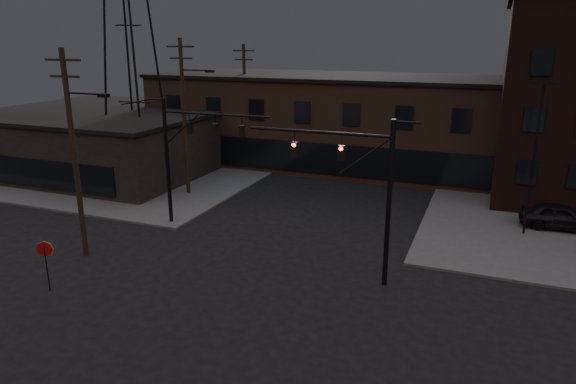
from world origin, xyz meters
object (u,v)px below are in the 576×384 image
(traffic_signal_near, at_px, (365,184))
(car_crossing, at_px, (422,171))
(parked_car_lot_a, at_px, (561,217))
(stop_sign, at_px, (45,254))
(traffic_signal_far, at_px, (184,148))

(traffic_signal_near, xyz_separation_m, car_crossing, (0.14, 20.11, -4.11))
(traffic_signal_near, relative_size, parked_car_lot_a, 1.71)
(stop_sign, height_order, car_crossing, stop_sign)
(traffic_signal_far, distance_m, parked_car_lot_a, 23.46)
(traffic_signal_near, distance_m, car_crossing, 20.52)
(traffic_signal_far, xyz_separation_m, car_crossing, (12.22, 16.61, -4.19))
(stop_sign, xyz_separation_m, car_crossing, (13.50, 26.59, -1.02))
(stop_sign, relative_size, parked_car_lot_a, 0.53)
(traffic_signal_near, height_order, parked_car_lot_a, traffic_signal_near)
(stop_sign, bearing_deg, parked_car_lot_a, 37.43)
(car_crossing, bearing_deg, parked_car_lot_a, -56.15)
(traffic_signal_far, relative_size, stop_sign, 3.23)
(traffic_signal_far, xyz_separation_m, stop_sign, (-1.28, -9.99, -3.17))
(stop_sign, bearing_deg, traffic_signal_far, 82.68)
(traffic_signal_near, relative_size, stop_sign, 3.23)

